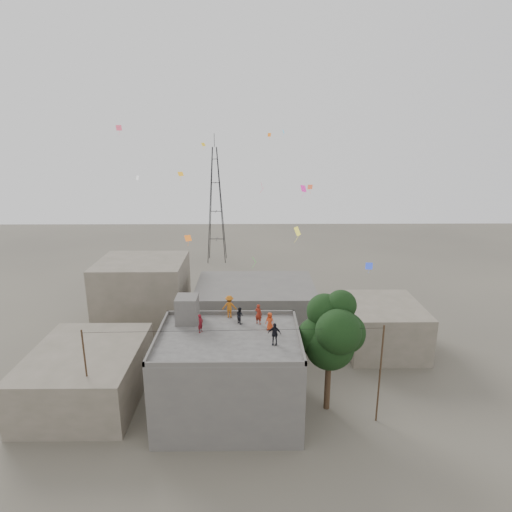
{
  "coord_description": "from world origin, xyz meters",
  "views": [
    {
      "loc": [
        1.65,
        -27.13,
        19.59
      ],
      "look_at": [
        1.94,
        0.57,
        11.8
      ],
      "focal_mm": 30.0,
      "sensor_mm": 36.0,
      "label": 1
    }
  ],
  "objects_px": {
    "stair_head_box": "(187,309)",
    "person_red_adult": "(258,314)",
    "person_dark_adult": "(274,334)",
    "tree": "(332,333)",
    "transmission_tower": "(216,205)"
  },
  "relations": [
    {
      "from": "person_red_adult",
      "to": "tree",
      "type": "bearing_deg",
      "value": -165.03
    },
    {
      "from": "transmission_tower",
      "to": "person_red_adult",
      "type": "xyz_separation_m",
      "value": [
        6.14,
        -37.84,
        -2.19
      ]
    },
    {
      "from": "tree",
      "to": "transmission_tower",
      "type": "xyz_separation_m",
      "value": [
        -11.37,
        39.4,
        2.97
      ]
    },
    {
      "from": "transmission_tower",
      "to": "person_dark_adult",
      "type": "bearing_deg",
      "value": -80.14
    },
    {
      "from": "stair_head_box",
      "to": "person_dark_adult",
      "type": "bearing_deg",
      "value": -30.5
    },
    {
      "from": "tree",
      "to": "person_dark_adult",
      "type": "bearing_deg",
      "value": -157.62
    },
    {
      "from": "tree",
      "to": "person_dark_adult",
      "type": "height_order",
      "value": "tree"
    },
    {
      "from": "tree",
      "to": "person_dark_adult",
      "type": "relative_size",
      "value": 5.87
    },
    {
      "from": "tree",
      "to": "person_dark_adult",
      "type": "distance_m",
      "value": 4.62
    },
    {
      "from": "stair_head_box",
      "to": "person_red_adult",
      "type": "height_order",
      "value": "stair_head_box"
    },
    {
      "from": "tree",
      "to": "transmission_tower",
      "type": "height_order",
      "value": "transmission_tower"
    },
    {
      "from": "tree",
      "to": "person_red_adult",
      "type": "height_order",
      "value": "tree"
    },
    {
      "from": "stair_head_box",
      "to": "person_dark_adult",
      "type": "distance_m",
      "value": 7.37
    },
    {
      "from": "tree",
      "to": "person_dark_adult",
      "type": "xyz_separation_m",
      "value": [
        -4.22,
        -1.74,
        0.77
      ]
    },
    {
      "from": "stair_head_box",
      "to": "person_red_adult",
      "type": "xyz_separation_m",
      "value": [
        5.34,
        -0.44,
        -0.22
      ]
    }
  ]
}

